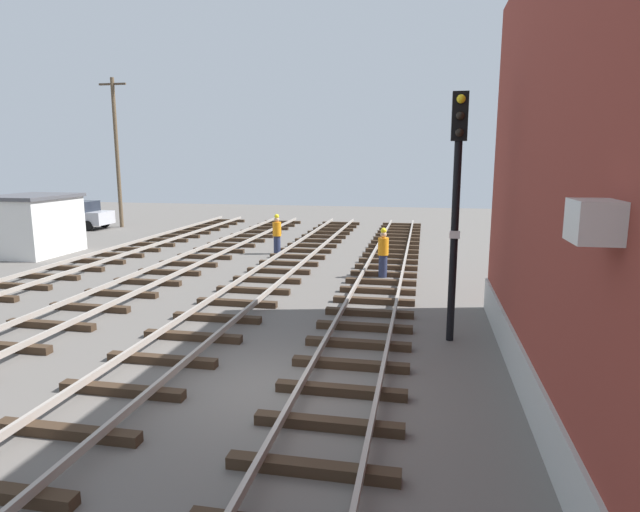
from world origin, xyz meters
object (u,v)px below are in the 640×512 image
object	(u,v)px
parked_car_silver	(77,215)
utility_pole_far	(117,151)
signal_mast	(456,190)
track_worker_distant	(277,234)
control_hut	(34,225)
parked_car_white	(49,212)
track_worker_foreground	(383,253)

from	to	relation	value
parked_car_silver	utility_pole_far	size ratio (longest dim) A/B	0.45
signal_mast	parked_car_silver	bearing A→B (deg)	142.42
signal_mast	parked_car_silver	distance (m)	28.28
utility_pole_far	track_worker_distant	bearing A→B (deg)	-31.20
parked_car_silver	track_worker_distant	size ratio (longest dim) A/B	2.25
track_worker_distant	signal_mast	bearing A→B (deg)	-55.59
parked_car_silver	signal_mast	bearing A→B (deg)	-37.58
signal_mast	control_hut	distance (m)	20.43
parked_car_white	utility_pole_far	bearing A→B (deg)	4.68
signal_mast	track_worker_distant	size ratio (longest dim) A/B	3.15
track_worker_foreground	track_worker_distant	bearing A→B (deg)	142.44
control_hut	parked_car_white	size ratio (longest dim) A/B	0.90
parked_car_silver	parked_car_white	world-z (taller)	same
control_hut	track_worker_distant	bearing A→B (deg)	11.53
control_hut	utility_pole_far	size ratio (longest dim) A/B	0.41
track_worker_distant	track_worker_foreground	bearing A→B (deg)	-37.56
signal_mast	parked_car_silver	xyz separation A→B (m)	(-22.31, 17.17, -2.77)
track_worker_foreground	utility_pole_far	bearing A→B (deg)	146.83
track_worker_foreground	control_hut	bearing A→B (deg)	173.73
parked_car_white	track_worker_distant	world-z (taller)	track_worker_distant
utility_pole_far	track_worker_foreground	size ratio (longest dim) A/B	5.00
utility_pole_far	parked_car_silver	bearing A→B (deg)	-150.64
utility_pole_far	parked_car_white	bearing A→B (deg)	-175.32
signal_mast	track_worker_distant	xyz separation A→B (m)	(-7.41, 10.82, -2.74)
track_worker_foreground	signal_mast	bearing A→B (deg)	-72.25
parked_car_silver	utility_pole_far	xyz separation A→B (m)	(2.29, 1.29, 3.97)
control_hut	track_worker_foreground	distance (m)	16.34
utility_pole_far	track_worker_foreground	distance (m)	21.68
utility_pole_far	track_worker_distant	size ratio (longest dim) A/B	5.00
control_hut	track_worker_distant	xyz separation A→B (m)	(11.00, 2.24, -0.46)
parked_car_white	track_worker_foreground	size ratio (longest dim) A/B	2.25
track_worker_foreground	track_worker_distant	size ratio (longest dim) A/B	1.00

